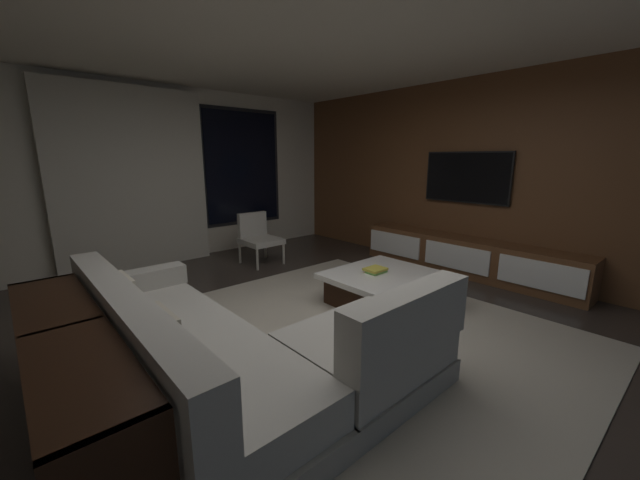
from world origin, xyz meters
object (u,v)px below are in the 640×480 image
Objects in this scene: sectional_couch at (233,352)px; mounted_tv at (466,177)px; media_console at (467,257)px; console_table_behind_couch at (72,379)px; book_stack_on_coffee_table at (376,270)px; coffee_table at (387,289)px; accent_chair_near_window at (258,235)px.

mounted_tv reaches higher than sectional_couch.
mounted_tv is (0.18, 0.20, 1.10)m from media_console.
mounted_tv reaches higher than console_table_behind_couch.
sectional_couch is at bearing -177.20° from media_console.
book_stack_on_coffee_table is at bearing 10.58° from sectional_couch.
accent_chair_near_window is at bearing 93.41° from coffee_table.
coffee_table is 1.49× the size of accent_chair_near_window.
sectional_couch is 2.16× the size of coffee_table.
accent_chair_near_window reaches higher than coffee_table.
sectional_couch is 0.93m from console_table_behind_couch.
mounted_tv is at bearing 5.54° from sectional_couch.
coffee_table is 4.94× the size of book_stack_on_coffee_table.
console_table_behind_couch is (-2.90, -0.24, 0.03)m from book_stack_on_coffee_table.
accent_chair_near_window is (-0.14, 2.42, 0.25)m from coffee_table.
mounted_tv is at bearing 47.52° from media_console.
console_table_behind_couch reaches higher than media_console.
mounted_tv is at bearing -48.23° from accent_chair_near_window.
mounted_tv reaches higher than coffee_table.
console_table_behind_couch is (-0.91, 0.13, 0.13)m from sectional_couch.
coffee_table is at bearing 2.10° from console_table_behind_couch.
accent_chair_near_window is 0.63× the size of mounted_tv.
media_console is at bearing -53.17° from accent_chair_near_window.
console_table_behind_couch is at bearing -177.06° from mounted_tv.
console_table_behind_couch is (-2.80, -2.53, -0.02)m from accent_chair_near_window.
sectional_couch reaches higher than console_table_behind_couch.
book_stack_on_coffee_table reaches higher than coffee_table.
coffee_table is at bearing -70.62° from book_stack_on_coffee_table.
accent_chair_near_window is (1.88, 2.66, 0.14)m from sectional_couch.
accent_chair_near_window reaches higher than book_stack_on_coffee_table.
book_stack_on_coffee_table is at bearing -87.53° from accent_chair_near_window.
console_table_behind_couch is at bearing -137.88° from accent_chair_near_window.
accent_chair_near_window is 3.10m from media_console.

